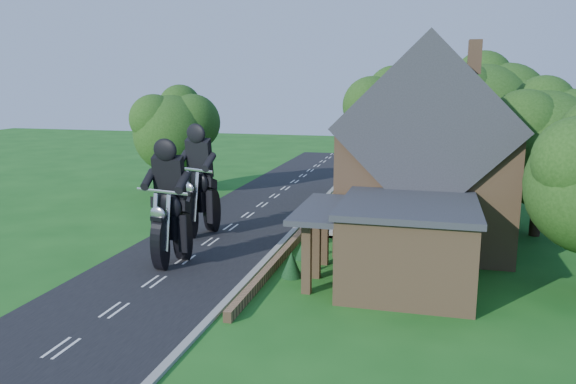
% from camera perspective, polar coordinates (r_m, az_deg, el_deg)
% --- Properties ---
extents(ground, '(120.00, 120.00, 0.00)m').
position_cam_1_polar(ground, '(26.44, -10.38, -6.79)').
color(ground, '#185518').
rests_on(ground, ground).
extents(road, '(7.00, 80.00, 0.02)m').
position_cam_1_polar(road, '(26.43, -10.38, -6.77)').
color(road, black).
rests_on(road, ground).
extents(kerb, '(0.30, 80.00, 0.12)m').
position_cam_1_polar(kerb, '(25.15, -2.75, -7.41)').
color(kerb, gray).
rests_on(kerb, ground).
extents(garden_wall, '(0.30, 22.00, 0.40)m').
position_cam_1_polar(garden_wall, '(29.56, 1.34, -4.26)').
color(garden_wall, '#8F6A48').
rests_on(garden_wall, ground).
extents(house, '(9.54, 8.64, 10.24)m').
position_cam_1_polar(house, '(28.98, 13.87, 3.47)').
color(house, '#8F6A48').
rests_on(house, ground).
extents(annex, '(7.05, 5.94, 3.44)m').
position_cam_1_polar(annex, '(22.85, 11.72, -5.09)').
color(annex, '#8F6A48').
rests_on(annex, ground).
extents(tree_house_right, '(6.51, 6.00, 8.40)m').
position_cam_1_polar(tree_house_right, '(32.03, 25.13, 4.97)').
color(tree_house_right, black).
rests_on(tree_house_right, ground).
extents(tree_behind_house, '(7.81, 7.20, 10.08)m').
position_cam_1_polar(tree_behind_house, '(39.07, 19.71, 7.85)').
color(tree_behind_house, black).
rests_on(tree_behind_house, ground).
extents(tree_behind_left, '(6.94, 6.40, 9.16)m').
position_cam_1_polar(tree_behind_left, '(40.02, 10.86, 7.66)').
color(tree_behind_left, black).
rests_on(tree_behind_left, ground).
extents(tree_far_road, '(6.08, 5.60, 7.84)m').
position_cam_1_polar(tree_far_road, '(40.98, -11.08, 6.48)').
color(tree_far_road, black).
rests_on(tree_far_road, ground).
extents(shrub_a, '(0.90, 0.90, 1.10)m').
position_cam_1_polar(shrub_a, '(23.66, 0.37, -7.37)').
color(shrub_a, black).
rests_on(shrub_a, ground).
extents(shrub_b, '(0.90, 0.90, 1.10)m').
position_cam_1_polar(shrub_b, '(25.97, 1.73, -5.66)').
color(shrub_b, black).
rests_on(shrub_b, ground).
extents(shrub_c, '(0.90, 0.90, 1.10)m').
position_cam_1_polar(shrub_c, '(28.32, 2.85, -4.23)').
color(shrub_c, black).
rests_on(shrub_c, ground).
extents(shrub_d, '(0.90, 0.90, 1.10)m').
position_cam_1_polar(shrub_d, '(33.08, 4.62, -1.98)').
color(shrub_d, black).
rests_on(shrub_d, ground).
extents(shrub_e, '(0.90, 0.90, 1.10)m').
position_cam_1_polar(shrub_e, '(35.49, 5.32, -1.09)').
color(shrub_e, black).
rests_on(shrub_e, ground).
extents(shrub_f, '(0.90, 0.90, 1.10)m').
position_cam_1_polar(shrub_f, '(37.90, 5.93, -0.30)').
color(shrub_f, black).
rests_on(shrub_f, ground).
extents(motorcycle_lead, '(0.84, 1.88, 1.70)m').
position_cam_1_polar(motorcycle_lead, '(25.55, -11.70, -5.48)').
color(motorcycle_lead, black).
rests_on(motorcycle_lead, ground).
extents(motorcycle_follow, '(1.14, 1.96, 1.78)m').
position_cam_1_polar(motorcycle_follow, '(30.25, -8.80, -2.68)').
color(motorcycle_follow, black).
rests_on(motorcycle_follow, ground).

